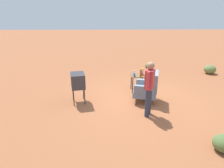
{
  "coord_description": "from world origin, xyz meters",
  "views": [
    {
      "loc": [
        6.45,
        -1.19,
        2.92
      ],
      "look_at": [
        0.17,
        -1.0,
        0.65
      ],
      "focal_mm": 31.9,
      "sensor_mm": 36.0,
      "label": 1
    }
  ],
  "objects": [
    {
      "name": "person_standing",
      "position": [
        1.15,
        0.04,
        0.94
      ],
      "size": [
        0.53,
        0.35,
        1.64
      ],
      "color": "#2D3347",
      "rests_on": "ground"
    },
    {
      "name": "side_table",
      "position": [
        -0.85,
        0.03,
        0.54
      ],
      "size": [
        0.56,
        0.56,
        0.64
      ],
      "color": "black",
      "rests_on": "ground"
    },
    {
      "name": "armchair",
      "position": [
        0.18,
        0.23,
        0.5
      ],
      "size": [
        0.94,
        0.95,
        1.06
      ],
      "color": "brown",
      "rests_on": "ground"
    },
    {
      "name": "bottle_short_clear",
      "position": [
        -0.83,
        -0.14,
        0.74
      ],
      "size": [
        0.06,
        0.06,
        0.2
      ],
      "primitive_type": "cylinder",
      "color": "silver",
      "rests_on": "side_table"
    },
    {
      "name": "tv_on_stand",
      "position": [
        0.18,
        -2.13,
        0.78
      ],
      "size": [
        0.68,
        0.56,
        1.03
      ],
      "color": "black",
      "rests_on": "ground"
    },
    {
      "name": "flower_vase",
      "position": [
        -0.89,
        0.22,
        0.78
      ],
      "size": [
        0.15,
        0.1,
        0.27
      ],
      "color": "silver",
      "rests_on": "side_table"
    },
    {
      "name": "shrub_near",
      "position": [
        -4.22,
        1.14,
        0.13
      ],
      "size": [
        0.34,
        0.34,
        0.26
      ],
      "primitive_type": "ellipsoid",
      "color": "olive",
      "rests_on": "ground"
    },
    {
      "name": "soda_can_blue",
      "position": [
        -0.67,
        -0.13,
        0.7
      ],
      "size": [
        0.07,
        0.07,
        0.12
      ],
      "primitive_type": "cylinder",
      "color": "blue",
      "rests_on": "side_table"
    },
    {
      "name": "shrub_far",
      "position": [
        -3.04,
        4.02,
        0.22
      ],
      "size": [
        0.58,
        0.58,
        0.44
      ],
      "primitive_type": "ellipsoid",
      "color": "olive",
      "rests_on": "ground"
    },
    {
      "name": "soda_can_red",
      "position": [
        -0.79,
        0.17,
        0.7
      ],
      "size": [
        0.07,
        0.07,
        0.12
      ],
      "primitive_type": "cylinder",
      "color": "red",
      "rests_on": "side_table"
    },
    {
      "name": "ground_plane",
      "position": [
        0.0,
        0.0,
        0.0
      ],
      "size": [
        60.0,
        60.0,
        0.0
      ],
      "primitive_type": "plane",
      "color": "#A05B38"
    },
    {
      "name": "bottle_tall_amber",
      "position": [
        -0.61,
        0.09,
        0.79
      ],
      "size": [
        0.07,
        0.07,
        0.3
      ],
      "primitive_type": "cylinder",
      "color": "brown",
      "rests_on": "side_table"
    },
    {
      "name": "shrub_mid",
      "position": [
        2.84,
        1.4,
        0.19
      ],
      "size": [
        0.49,
        0.49,
        0.38
      ],
      "primitive_type": "ellipsoid",
      "color": "#516B38",
      "rests_on": "ground"
    }
  ]
}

